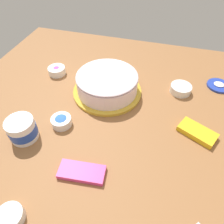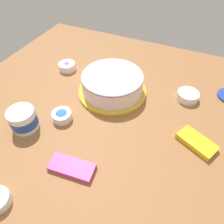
{
  "view_description": "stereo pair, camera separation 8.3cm",
  "coord_description": "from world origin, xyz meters",
  "px_view_note": "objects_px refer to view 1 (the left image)",
  "views": [
    {
      "loc": [
        0.12,
        -0.47,
        0.64
      ],
      "look_at": [
        -0.04,
        0.08,
        0.04
      ],
      "focal_mm": 32.82,
      "sensor_mm": 36.0,
      "label": 1
    },
    {
      "loc": [
        0.2,
        -0.44,
        0.64
      ],
      "look_at": [
        -0.04,
        0.08,
        0.04
      ],
      "focal_mm": 32.82,
      "sensor_mm": 36.0,
      "label": 2
    }
  ],
  "objects_px": {
    "sprinkle_bowl_orange": "(10,217)",
    "candy_box_upper": "(82,172)",
    "sprinkle_bowl_rainbow": "(57,70)",
    "frosting_tub": "(22,129)",
    "frosting_tub_lid": "(219,85)",
    "frosted_cake": "(107,83)",
    "sprinkle_bowl_yellow": "(181,89)",
    "candy_box_lower": "(197,132)",
    "sprinkle_bowl_blue": "(61,121)"
  },
  "relations": [
    {
      "from": "sprinkle_bowl_rainbow",
      "to": "sprinkle_bowl_orange",
      "type": "relative_size",
      "value": 1.13
    },
    {
      "from": "sprinkle_bowl_yellow",
      "to": "frosting_tub",
      "type": "bearing_deg",
      "value": -142.42
    },
    {
      "from": "sprinkle_bowl_orange",
      "to": "sprinkle_bowl_blue",
      "type": "relative_size",
      "value": 0.96
    },
    {
      "from": "frosting_tub",
      "to": "sprinkle_bowl_blue",
      "type": "relative_size",
      "value": 1.31
    },
    {
      "from": "frosting_tub",
      "to": "sprinkle_bowl_blue",
      "type": "xyz_separation_m",
      "value": [
        0.11,
        0.09,
        -0.02
      ]
    },
    {
      "from": "sprinkle_bowl_rainbow",
      "to": "sprinkle_bowl_orange",
      "type": "height_order",
      "value": "sprinkle_bowl_rainbow"
    },
    {
      "from": "frosted_cake",
      "to": "sprinkle_bowl_rainbow",
      "type": "bearing_deg",
      "value": 166.46
    },
    {
      "from": "frosting_tub_lid",
      "to": "sprinkle_bowl_blue",
      "type": "distance_m",
      "value": 0.76
    },
    {
      "from": "frosted_cake",
      "to": "sprinkle_bowl_rainbow",
      "type": "relative_size",
      "value": 3.65
    },
    {
      "from": "frosting_tub_lid",
      "to": "candy_box_lower",
      "type": "xyz_separation_m",
      "value": [
        -0.1,
        -0.33,
        0.01
      ]
    },
    {
      "from": "frosted_cake",
      "to": "sprinkle_bowl_blue",
      "type": "distance_m",
      "value": 0.27
    },
    {
      "from": "frosted_cake",
      "to": "frosting_tub",
      "type": "height_order",
      "value": "frosted_cake"
    },
    {
      "from": "sprinkle_bowl_yellow",
      "to": "sprinkle_bowl_orange",
      "type": "distance_m",
      "value": 0.82
    },
    {
      "from": "sprinkle_bowl_orange",
      "to": "sprinkle_bowl_blue",
      "type": "bearing_deg",
      "value": 92.36
    },
    {
      "from": "frosted_cake",
      "to": "frosting_tub_lid",
      "type": "distance_m",
      "value": 0.54
    },
    {
      "from": "candy_box_lower",
      "to": "candy_box_upper",
      "type": "xyz_separation_m",
      "value": [
        -0.37,
        -0.27,
        -0.0
      ]
    },
    {
      "from": "sprinkle_bowl_yellow",
      "to": "candy_box_lower",
      "type": "relative_size",
      "value": 0.69
    },
    {
      "from": "frosting_tub",
      "to": "sprinkle_bowl_yellow",
      "type": "xyz_separation_m",
      "value": [
        0.56,
        0.43,
        -0.03
      ]
    },
    {
      "from": "frosted_cake",
      "to": "sprinkle_bowl_orange",
      "type": "relative_size",
      "value": 4.13
    },
    {
      "from": "frosted_cake",
      "to": "frosting_tub_lid",
      "type": "xyz_separation_m",
      "value": [
        0.51,
        0.19,
        -0.05
      ]
    },
    {
      "from": "candy_box_upper",
      "to": "sprinkle_bowl_blue",
      "type": "bearing_deg",
      "value": 125.3
    },
    {
      "from": "frosted_cake",
      "to": "candy_box_lower",
      "type": "distance_m",
      "value": 0.43
    },
    {
      "from": "frosting_tub_lid",
      "to": "sprinkle_bowl_yellow",
      "type": "xyz_separation_m",
      "value": [
        -0.18,
        -0.09,
        0.01
      ]
    },
    {
      "from": "frosting_tub",
      "to": "sprinkle_bowl_orange",
      "type": "bearing_deg",
      "value": -65.23
    },
    {
      "from": "candy_box_lower",
      "to": "sprinkle_bowl_blue",
      "type": "bearing_deg",
      "value": -143.59
    },
    {
      "from": "sprinkle_bowl_orange",
      "to": "candy_box_upper",
      "type": "height_order",
      "value": "sprinkle_bowl_orange"
    },
    {
      "from": "candy_box_lower",
      "to": "candy_box_upper",
      "type": "relative_size",
      "value": 0.91
    },
    {
      "from": "frosting_tub_lid",
      "to": "sprinkle_bowl_rainbow",
      "type": "xyz_separation_m",
      "value": [
        -0.8,
        -0.12,
        0.01
      ]
    },
    {
      "from": "sprinkle_bowl_orange",
      "to": "frosted_cake",
      "type": "bearing_deg",
      "value": 80.17
    },
    {
      "from": "frosting_tub_lid",
      "to": "sprinkle_bowl_yellow",
      "type": "bearing_deg",
      "value": -152.8
    },
    {
      "from": "sprinkle_bowl_yellow",
      "to": "candy_box_lower",
      "type": "xyz_separation_m",
      "value": [
        0.08,
        -0.24,
        -0.01
      ]
    },
    {
      "from": "sprinkle_bowl_yellow",
      "to": "sprinkle_bowl_rainbow",
      "type": "height_order",
      "value": "sprinkle_bowl_rainbow"
    },
    {
      "from": "sprinkle_bowl_orange",
      "to": "candy_box_lower",
      "type": "height_order",
      "value": "sprinkle_bowl_orange"
    },
    {
      "from": "sprinkle_bowl_rainbow",
      "to": "frosted_cake",
      "type": "bearing_deg",
      "value": -13.54
    },
    {
      "from": "candy_box_lower",
      "to": "frosting_tub_lid",
      "type": "bearing_deg",
      "value": 98.71
    },
    {
      "from": "frosted_cake",
      "to": "sprinkle_bowl_orange",
      "type": "xyz_separation_m",
      "value": [
        -0.1,
        -0.6,
        -0.03
      ]
    },
    {
      "from": "frosting_tub_lid",
      "to": "sprinkle_bowl_blue",
      "type": "bearing_deg",
      "value": -145.78
    },
    {
      "from": "frosting_tub_lid",
      "to": "candy_box_lower",
      "type": "distance_m",
      "value": 0.35
    },
    {
      "from": "sprinkle_bowl_yellow",
      "to": "candy_box_upper",
      "type": "relative_size",
      "value": 0.63
    },
    {
      "from": "sprinkle_bowl_rainbow",
      "to": "frosting_tub",
      "type": "bearing_deg",
      "value": -81.04
    },
    {
      "from": "frosting_tub",
      "to": "frosted_cake",
      "type": "bearing_deg",
      "value": 55.6
    },
    {
      "from": "sprinkle_bowl_rainbow",
      "to": "candy_box_upper",
      "type": "height_order",
      "value": "sprinkle_bowl_rainbow"
    },
    {
      "from": "frosting_tub_lid",
      "to": "sprinkle_bowl_blue",
      "type": "height_order",
      "value": "sprinkle_bowl_blue"
    },
    {
      "from": "frosting_tub_lid",
      "to": "sprinkle_bowl_blue",
      "type": "relative_size",
      "value": 1.36
    },
    {
      "from": "frosting_tub",
      "to": "sprinkle_bowl_yellow",
      "type": "relative_size",
      "value": 1.09
    },
    {
      "from": "frosting_tub",
      "to": "frosting_tub_lid",
      "type": "height_order",
      "value": "frosting_tub"
    },
    {
      "from": "sprinkle_bowl_rainbow",
      "to": "candy_box_upper",
      "type": "distance_m",
      "value": 0.59
    },
    {
      "from": "frosting_tub_lid",
      "to": "sprinkle_bowl_yellow",
      "type": "height_order",
      "value": "sprinkle_bowl_yellow"
    },
    {
      "from": "frosted_cake",
      "to": "candy_box_upper",
      "type": "bearing_deg",
      "value": -84.96
    },
    {
      "from": "sprinkle_bowl_blue",
      "to": "candy_box_upper",
      "type": "bearing_deg",
      "value": -48.77
    }
  ]
}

